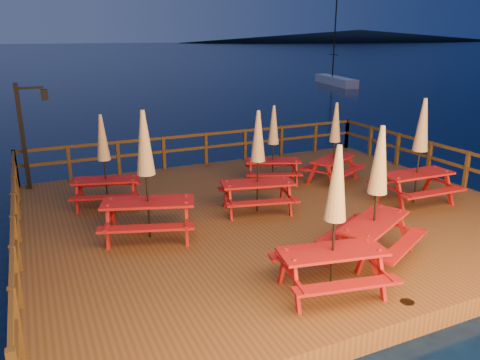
{
  "coord_description": "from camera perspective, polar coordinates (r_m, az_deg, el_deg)",
  "views": [
    {
      "loc": [
        -5.38,
        -9.63,
        4.67
      ],
      "look_at": [
        -0.68,
        0.6,
        1.14
      ],
      "focal_mm": 35.0,
      "sensor_mm": 36.0,
      "label": 1
    }
  ],
  "objects": [
    {
      "name": "headland_right",
      "position": [
        306.06,
        14.38,
        16.67
      ],
      "size": [
        230.4,
        86.4,
        7.0
      ],
      "primitive_type": "ellipsoid",
      "color": "black",
      "rests_on": "ground"
    },
    {
      "name": "sailboat",
      "position": [
        46.6,
        11.55,
        11.77
      ],
      "size": [
        2.83,
        7.55,
        11.07
      ],
      "rotation": [
        0.0,
        0.0,
        -0.21
      ],
      "color": "silver",
      "rests_on": "ground"
    },
    {
      "name": "picnic_table_3",
      "position": [
        12.81,
        21.05,
        3.43
      ],
      "size": [
        1.98,
        1.65,
        2.75
      ],
      "rotation": [
        0.0,
        0.0,
        -0.04
      ],
      "color": "maroon",
      "rests_on": "deck"
    },
    {
      "name": "picnic_table_1",
      "position": [
        14.14,
        11.46,
        4.66
      ],
      "size": [
        2.1,
        1.97,
        2.37
      ],
      "rotation": [
        0.0,
        0.0,
        0.47
      ],
      "color": "maroon",
      "rests_on": "deck"
    },
    {
      "name": "lamp_post",
      "position": [
        14.39,
        -24.48,
        5.95
      ],
      "size": [
        0.85,
        0.18,
        3.0
      ],
      "color": "black",
      "rests_on": "deck"
    },
    {
      "name": "picnic_table_5",
      "position": [
        7.88,
        11.48,
        -4.66
      ],
      "size": [
        2.07,
        1.81,
        2.6
      ],
      "rotation": [
        0.0,
        0.0,
        -0.19
      ],
      "color": "maroon",
      "rests_on": "deck"
    },
    {
      "name": "ground",
      "position": [
        11.98,
        4.17,
        -5.58
      ],
      "size": [
        500.0,
        500.0,
        0.0
      ],
      "primitive_type": "plane",
      "color": "black",
      "rests_on": "ground"
    },
    {
      "name": "deck",
      "position": [
        11.9,
        4.19,
        -4.69
      ],
      "size": [
        12.0,
        10.0,
        0.4
      ],
      "primitive_type": "cube",
      "color": "#4F3819",
      "rests_on": "ground"
    },
    {
      "name": "picnic_table_7",
      "position": [
        12.3,
        -16.24,
        2.42
      ],
      "size": [
        1.97,
        1.77,
        2.37
      ],
      "rotation": [
        0.0,
        0.0,
        -0.28
      ],
      "color": "maroon",
      "rests_on": "deck"
    },
    {
      "name": "picnic_table_0",
      "position": [
        13.76,
        4.07,
        4.48
      ],
      "size": [
        2.0,
        1.85,
        2.31
      ],
      "rotation": [
        0.0,
        0.0,
        -0.39
      ],
      "color": "maroon",
      "rests_on": "deck"
    },
    {
      "name": "picnic_table_6",
      "position": [
        9.27,
        16.34,
        -1.42
      ],
      "size": [
        2.36,
        2.22,
        2.67
      ],
      "rotation": [
        0.0,
        0.0,
        0.47
      ],
      "color": "maroon",
      "rests_on": "deck"
    },
    {
      "name": "picnic_table_2",
      "position": [
        10.03,
        -11.36,
        0.77
      ],
      "size": [
        2.37,
        2.15,
        2.8
      ],
      "rotation": [
        0.0,
        0.0,
        -0.33
      ],
      "color": "maroon",
      "rests_on": "deck"
    },
    {
      "name": "deck_piles",
      "position": [
        12.1,
        4.14,
        -6.89
      ],
      "size": [
        11.44,
        9.44,
        1.4
      ],
      "color": "#3C2813",
      "rests_on": "ground"
    },
    {
      "name": "picnic_table_4",
      "position": [
        11.39,
        2.18,
        2.41
      ],
      "size": [
        2.07,
        1.84,
        2.55
      ],
      "rotation": [
        0.0,
        0.0,
        -0.24
      ],
      "color": "maroon",
      "rests_on": "deck"
    },
    {
      "name": "railing",
      "position": [
        13.09,
        0.54,
        1.88
      ],
      "size": [
        11.8,
        9.75,
        1.1
      ],
      "color": "#3C2813",
      "rests_on": "deck"
    }
  ]
}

